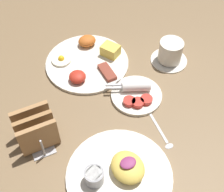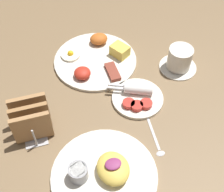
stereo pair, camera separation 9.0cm
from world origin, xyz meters
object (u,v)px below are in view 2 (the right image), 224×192
Objects in this scene: toast_rack at (31,119)px; coffee_cup at (179,59)px; plate_breakfast at (96,58)px; plate_condiments at (137,97)px; plate_foreground at (104,173)px.

toast_rack is 0.49m from coffee_cup.
toast_rack is 0.97× the size of coffee_cup.
plate_breakfast is 2.33× the size of toast_rack.
toast_rack reaches higher than plate_condiments.
plate_condiments is 0.26m from plate_foreground.
plate_condiments is 0.31m from toast_rack.
coffee_cup is (0.25, -0.10, 0.02)m from plate_breakfast.
coffee_cup is (0.17, 0.09, 0.02)m from plate_condiments.
plate_breakfast is 1.02× the size of plate_foreground.
toast_rack is (-0.15, 0.19, 0.03)m from plate_foreground.
toast_rack reaches higher than plate_foreground.
plate_condiments is 1.35× the size of toast_rack.
plate_foreground is 0.44m from coffee_cup.
plate_foreground is 2.27× the size of toast_rack.
plate_foreground is at bearing -138.27° from coffee_cup.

